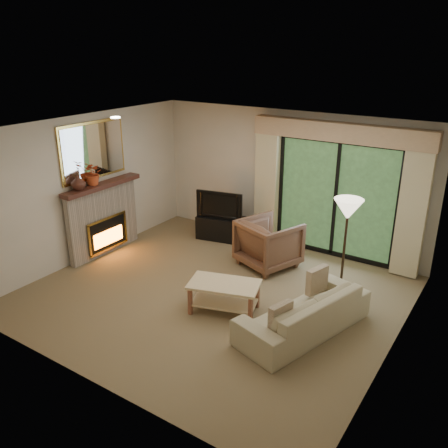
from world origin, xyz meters
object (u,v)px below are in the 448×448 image
Objects in this scene: coffee_table at (224,297)px; media_console at (221,228)px; sofa at (304,312)px; armchair at (269,243)px.

media_console is at bearing 107.30° from coffee_table.
sofa is at bearing -49.28° from media_console.
sofa is 1.97× the size of coffee_table.
media_console is 0.92× the size of coffee_table.
coffee_table is (-1.19, -0.17, -0.06)m from sofa.
media_console reaches higher than coffee_table.
sofa reaches higher than coffee_table.
media_console is 2.77m from coffee_table.
sofa reaches higher than media_console.
sofa is (1.39, -1.55, -0.13)m from armchair.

